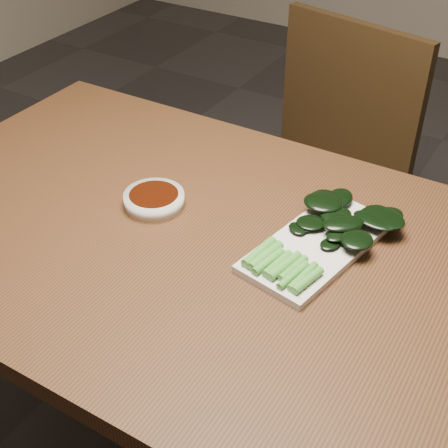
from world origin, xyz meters
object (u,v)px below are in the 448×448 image
table (225,274)px  gai_lan (337,224)px  sauce_bowl (154,199)px  serving_plate (317,245)px  chair_far (316,170)px

table → gai_lan: gai_lan is taller
sauce_bowl → serving_plate: size_ratio=0.37×
chair_far → sauce_bowl: 0.73m
table → serving_plate: 0.18m
table → serving_plate: serving_plate is taller
serving_plate → gai_lan: (0.01, 0.05, 0.02)m
sauce_bowl → gai_lan: (0.34, 0.09, 0.01)m
sauce_bowl → chair_far: bearing=84.6°
sauce_bowl → gai_lan: gai_lan is taller
chair_far → serving_plate: (0.26, -0.63, 0.27)m
table → gai_lan: size_ratio=4.45×
table → serving_plate: bearing=27.5°
table → chair_far: (-0.12, 0.71, -0.19)m
table → chair_far: size_ratio=1.57×
sauce_bowl → gai_lan: 0.35m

